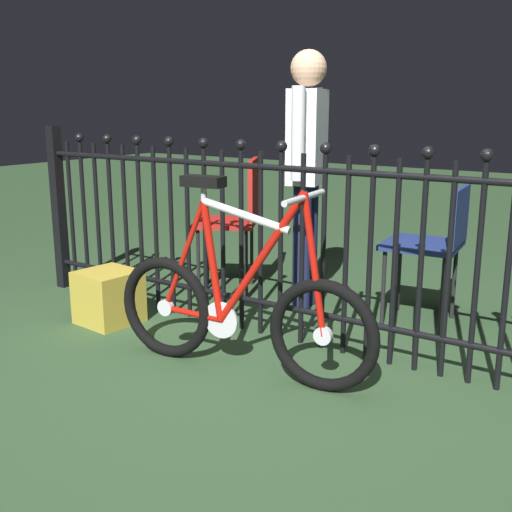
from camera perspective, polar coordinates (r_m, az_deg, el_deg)
ground_plane at (r=2.95m, az=-1.42°, el=-11.13°), size 20.00×20.00×0.00m
iron_fence at (r=3.24m, az=3.58°, el=1.54°), size 3.88×0.07×1.10m
bicycle at (r=2.92m, az=-1.56°, el=-4.91°), size 1.35×0.40×0.92m
chair_red at (r=4.17m, az=-1.69°, el=4.04°), size 0.53×0.53×0.89m
chair_navy at (r=3.65m, az=16.04°, el=1.53°), size 0.45×0.45×0.80m
person_visitor at (r=3.77m, az=4.66°, el=8.68°), size 0.25×0.46×1.54m
display_crate at (r=3.73m, az=-13.27°, el=-3.65°), size 0.34×0.34×0.31m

